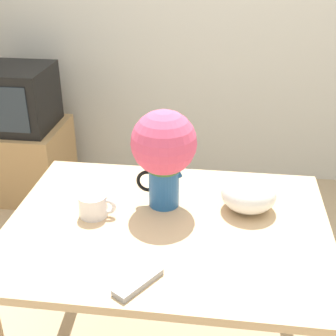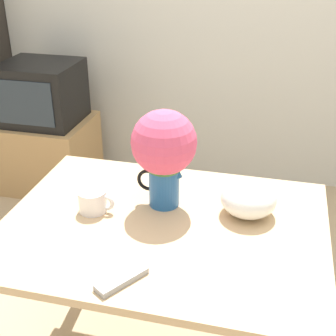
{
  "view_description": "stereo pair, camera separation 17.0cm",
  "coord_description": "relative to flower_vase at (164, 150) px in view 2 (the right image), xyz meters",
  "views": [
    {
      "loc": [
        0.18,
        -1.46,
        1.66
      ],
      "look_at": [
        -0.02,
        0.04,
        0.88
      ],
      "focal_mm": 50.0,
      "sensor_mm": 36.0,
      "label": 1
    },
    {
      "loc": [
        0.34,
        -1.43,
        1.66
      ],
      "look_at": [
        -0.02,
        0.04,
        0.88
      ],
      "focal_mm": 50.0,
      "sensor_mm": 36.0,
      "label": 2
    }
  ],
  "objects": [
    {
      "name": "coffee_mug",
      "position": [
        -0.24,
        -0.11,
        -0.18
      ],
      "size": [
        0.14,
        0.1,
        0.08
      ],
      "color": "white",
      "rests_on": "table"
    },
    {
      "name": "table",
      "position": [
        0.03,
        -0.13,
        -0.33
      ],
      "size": [
        1.14,
        0.86,
        0.73
      ],
      "color": "tan",
      "rests_on": "ground_plane"
    },
    {
      "name": "remote_control",
      "position": [
        -0.01,
        -0.46,
        -0.22
      ],
      "size": [
        0.14,
        0.17,
        0.02
      ],
      "color": "#999999",
      "rests_on": "table"
    },
    {
      "name": "tv_stand",
      "position": [
        -1.15,
        1.22,
        -0.71
      ],
      "size": [
        0.59,
        0.53,
        0.49
      ],
      "color": "tan",
      "rests_on": "ground_plane"
    },
    {
      "name": "flower_vase",
      "position": [
        0.0,
        0.0,
        0.0
      ],
      "size": [
        0.24,
        0.24,
        0.37
      ],
      "color": "#235B9E",
      "rests_on": "table"
    },
    {
      "name": "tv_set",
      "position": [
        -1.15,
        1.22,
        -0.27
      ],
      "size": [
        0.49,
        0.45,
        0.4
      ],
      "color": "black",
      "rests_on": "tv_stand"
    },
    {
      "name": "white_bowl",
      "position": [
        0.31,
        0.01,
        -0.16
      ],
      "size": [
        0.2,
        0.2,
        0.13
      ],
      "color": "white",
      "rests_on": "table"
    }
  ]
}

